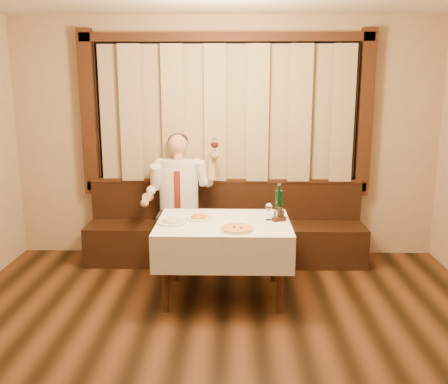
{
  "coord_description": "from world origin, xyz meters",
  "views": [
    {
      "loc": [
        0.11,
        -2.88,
        2.06
      ],
      "look_at": [
        0.0,
        1.9,
        1.0
      ],
      "focal_mm": 40.0,
      "sensor_mm": 36.0,
      "label": 1
    }
  ],
  "objects_px": {
    "green_bottle": "(279,205)",
    "pasta_red": "(199,215)",
    "banquette": "(226,234)",
    "cruet_caddy": "(279,216)",
    "pizza": "(237,229)",
    "seated_man": "(179,190)",
    "dining_table": "(224,232)",
    "pasta_cream": "(172,219)"
  },
  "relations": [
    {
      "from": "green_bottle",
      "to": "pasta_red",
      "type": "bearing_deg",
      "value": 179.36
    },
    {
      "from": "banquette",
      "to": "cruet_caddy",
      "type": "distance_m",
      "value": 1.23
    },
    {
      "from": "pizza",
      "to": "cruet_caddy",
      "type": "distance_m",
      "value": 0.51
    },
    {
      "from": "cruet_caddy",
      "to": "seated_man",
      "type": "xyz_separation_m",
      "value": [
        -1.06,
        0.9,
        0.05
      ]
    },
    {
      "from": "pizza",
      "to": "pasta_red",
      "type": "bearing_deg",
      "value": 135.22
    },
    {
      "from": "banquette",
      "to": "pizza",
      "type": "distance_m",
      "value": 1.39
    },
    {
      "from": "banquette",
      "to": "pasta_red",
      "type": "xyz_separation_m",
      "value": [
        -0.24,
        -0.94,
        0.48
      ]
    },
    {
      "from": "banquette",
      "to": "seated_man",
      "type": "bearing_deg",
      "value": -170.29
    },
    {
      "from": "dining_table",
      "to": "pasta_red",
      "type": "xyz_separation_m",
      "value": [
        -0.24,
        0.08,
        0.14
      ]
    },
    {
      "from": "dining_table",
      "to": "pasta_cream",
      "type": "relative_size",
      "value": 4.43
    },
    {
      "from": "banquette",
      "to": "pizza",
      "type": "height_order",
      "value": "banquette"
    },
    {
      "from": "pasta_red",
      "to": "cruet_caddy",
      "type": "bearing_deg",
      "value": -4.09
    },
    {
      "from": "pasta_red",
      "to": "seated_man",
      "type": "relative_size",
      "value": 0.17
    },
    {
      "from": "pizza",
      "to": "seated_man",
      "type": "xyz_separation_m",
      "value": [
        -0.66,
        1.21,
        0.09
      ]
    },
    {
      "from": "pizza",
      "to": "pasta_cream",
      "type": "xyz_separation_m",
      "value": [
        -0.61,
        0.21,
        0.03
      ]
    },
    {
      "from": "pizza",
      "to": "dining_table",
      "type": "bearing_deg",
      "value": 114.58
    },
    {
      "from": "pasta_cream",
      "to": "cruet_caddy",
      "type": "relative_size",
      "value": 2.07
    },
    {
      "from": "cruet_caddy",
      "to": "seated_man",
      "type": "bearing_deg",
      "value": 116.88
    },
    {
      "from": "dining_table",
      "to": "seated_man",
      "type": "xyz_separation_m",
      "value": [
        -0.53,
        0.93,
        0.21
      ]
    },
    {
      "from": "pasta_cream",
      "to": "green_bottle",
      "type": "xyz_separation_m",
      "value": [
        1.01,
        0.15,
        0.11
      ]
    },
    {
      "from": "seated_man",
      "to": "pizza",
      "type": "bearing_deg",
      "value": -61.43
    },
    {
      "from": "pasta_red",
      "to": "pasta_cream",
      "type": "distance_m",
      "value": 0.29
    },
    {
      "from": "pizza",
      "to": "pasta_cream",
      "type": "relative_size",
      "value": 1.07
    },
    {
      "from": "pasta_cream",
      "to": "cruet_caddy",
      "type": "distance_m",
      "value": 1.02
    },
    {
      "from": "banquette",
      "to": "pizza",
      "type": "xyz_separation_m",
      "value": [
        0.13,
        -1.31,
        0.46
      ]
    },
    {
      "from": "pasta_red",
      "to": "green_bottle",
      "type": "bearing_deg",
      "value": -0.64
    },
    {
      "from": "pizza",
      "to": "green_bottle",
      "type": "relative_size",
      "value": 0.87
    },
    {
      "from": "cruet_caddy",
      "to": "seated_man",
      "type": "relative_size",
      "value": 0.09
    },
    {
      "from": "dining_table",
      "to": "pizza",
      "type": "xyz_separation_m",
      "value": [
        0.13,
        -0.28,
        0.12
      ]
    },
    {
      "from": "pizza",
      "to": "pasta_red",
      "type": "distance_m",
      "value": 0.52
    },
    {
      "from": "seated_man",
      "to": "pasta_cream",
      "type": "bearing_deg",
      "value": -87.19
    },
    {
      "from": "pizza",
      "to": "pasta_cream",
      "type": "bearing_deg",
      "value": 160.86
    },
    {
      "from": "cruet_caddy",
      "to": "green_bottle",
      "type": "bearing_deg",
      "value": 67.24
    },
    {
      "from": "dining_table",
      "to": "pasta_cream",
      "type": "bearing_deg",
      "value": -171.81
    },
    {
      "from": "pasta_red",
      "to": "banquette",
      "type": "bearing_deg",
      "value": 75.65
    },
    {
      "from": "pasta_red",
      "to": "pizza",
      "type": "bearing_deg",
      "value": -44.78
    },
    {
      "from": "pasta_cream",
      "to": "pasta_red",
      "type": "bearing_deg",
      "value": 32.36
    },
    {
      "from": "pizza",
      "to": "seated_man",
      "type": "bearing_deg",
      "value": 118.57
    },
    {
      "from": "pasta_red",
      "to": "dining_table",
      "type": "bearing_deg",
      "value": -19.35
    },
    {
      "from": "pasta_red",
      "to": "green_bottle",
      "type": "height_order",
      "value": "green_bottle"
    },
    {
      "from": "pasta_cream",
      "to": "seated_man",
      "type": "bearing_deg",
      "value": 92.81
    },
    {
      "from": "banquette",
      "to": "seated_man",
      "type": "relative_size",
      "value": 2.14
    }
  ]
}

